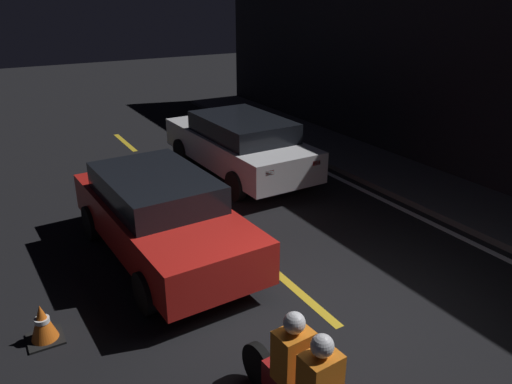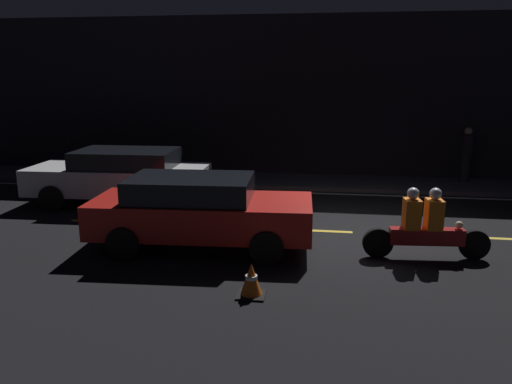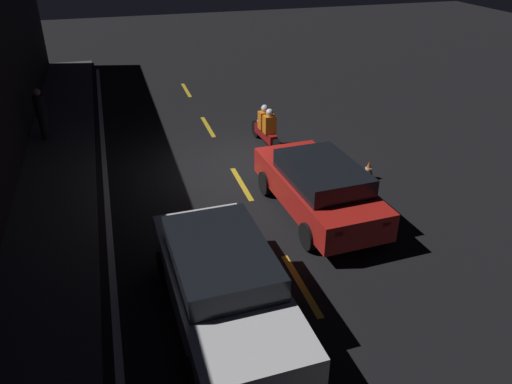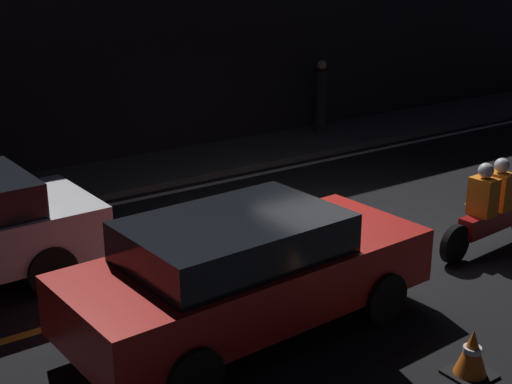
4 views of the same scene
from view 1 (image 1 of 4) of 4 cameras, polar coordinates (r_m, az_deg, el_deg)
ground_plane at (r=6.99m, az=9.59°, el=-15.04°), size 56.00×56.00×0.00m
lane_dash_a at (r=15.25m, az=-14.73°, el=5.50°), size 2.00×0.14×0.01m
lane_dash_b at (r=11.19m, az=-8.31°, el=-0.05°), size 2.00×0.14×0.01m
lane_dash_c at (r=7.63m, az=4.80°, el=-11.22°), size 2.00×0.14×0.01m
lane_solid_kerb at (r=9.38m, az=26.91°, el=-6.99°), size 25.20×0.14×0.01m
sedan_white at (r=11.96m, az=-1.96°, el=5.60°), size 4.65×2.04×1.44m
taxi_red at (r=8.35m, az=-10.85°, el=-2.52°), size 4.36×2.00×1.42m
traffic_cone_near at (r=7.09m, az=-23.21°, el=-13.62°), size 0.44×0.44×0.53m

